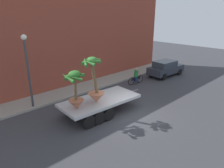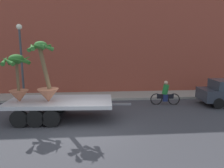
{
  "view_description": "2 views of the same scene",
  "coord_description": "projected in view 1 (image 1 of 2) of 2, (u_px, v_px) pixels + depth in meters",
  "views": [
    {
      "loc": [
        -9.27,
        -7.9,
        6.33
      ],
      "look_at": [
        0.46,
        2.32,
        1.4
      ],
      "focal_mm": 33.66,
      "sensor_mm": 36.0,
      "label": 1
    },
    {
      "loc": [
        0.41,
        -9.23,
        3.73
      ],
      "look_at": [
        1.4,
        2.37,
        1.62
      ],
      "focal_mm": 35.17,
      "sensor_mm": 36.0,
      "label": 2
    }
  ],
  "objects": [
    {
      "name": "potted_palm_middle",
      "position": [
        76.0,
        91.0,
        11.73
      ],
      "size": [
        1.35,
        1.43,
        2.29
      ],
      "color": "#B26647",
      "rests_on": "flatbed_trailer"
    },
    {
      "name": "street_lamp",
      "position": [
        27.0,
        62.0,
        13.37
      ],
      "size": [
        0.36,
        0.36,
        4.83
      ],
      "color": "#383D42",
      "rests_on": "sidewalk"
    },
    {
      "name": "building_facade",
      "position": [
        63.0,
        40.0,
        17.53
      ],
      "size": [
        24.0,
        1.2,
        8.1
      ],
      "primitive_type": "cube",
      "color": "brown",
      "rests_on": "ground"
    },
    {
      "name": "parked_car",
      "position": [
        165.0,
        68.0,
        21.38
      ],
      "size": [
        4.15,
        1.99,
        1.58
      ],
      "color": "#2D333D",
      "rests_on": "ground"
    },
    {
      "name": "flatbed_trailer",
      "position": [
        97.0,
        103.0,
        13.39
      ],
      "size": [
        6.2,
        2.63,
        0.98
      ],
      "color": "#B7BABF",
      "rests_on": "ground"
    },
    {
      "name": "sidewalk",
      "position": [
        77.0,
        89.0,
        17.68
      ],
      "size": [
        24.0,
        2.2,
        0.15
      ],
      "primitive_type": "cube",
      "color": "gray",
      "rests_on": "ground"
    },
    {
      "name": "cyclist",
      "position": [
        136.0,
        77.0,
        19.06
      ],
      "size": [
        1.84,
        0.38,
        1.54
      ],
      "color": "black",
      "rests_on": "ground"
    },
    {
      "name": "potted_palm_rear",
      "position": [
        95.0,
        85.0,
        12.53
      ],
      "size": [
        1.37,
        1.27,
        2.9
      ],
      "color": "#C17251",
      "rests_on": "flatbed_trailer"
    },
    {
      "name": "ground_plane",
      "position": [
        132.0,
        115.0,
        13.53
      ],
      "size": [
        60.0,
        60.0,
        0.0
      ],
      "primitive_type": "plane",
      "color": "#38383D"
    }
  ]
}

